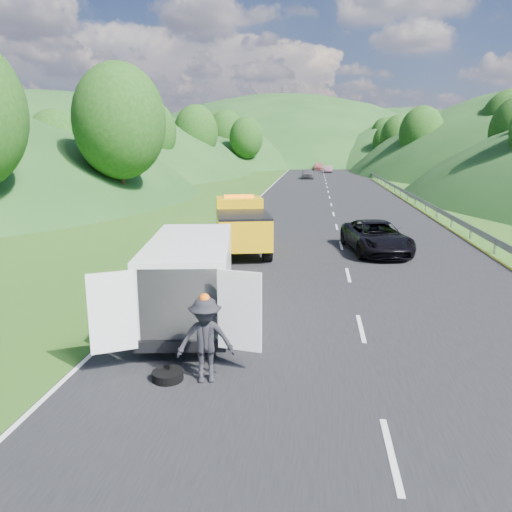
# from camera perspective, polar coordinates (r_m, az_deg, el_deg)

# --- Properties ---
(ground) EXTENTS (320.00, 320.00, 0.00)m
(ground) POSITION_cam_1_polar(r_m,az_deg,el_deg) (16.69, 0.95, -5.44)
(ground) COLOR #38661E
(ground) RESTS_ON ground
(road_surface) EXTENTS (14.00, 200.00, 0.02)m
(road_surface) POSITION_cam_1_polar(r_m,az_deg,el_deg) (56.04, 8.25, 7.27)
(road_surface) COLOR black
(road_surface) RESTS_ON ground
(guardrail) EXTENTS (0.06, 140.00, 1.52)m
(guardrail) POSITION_cam_1_polar(r_m,az_deg,el_deg) (69.03, 14.14, 8.01)
(guardrail) COLOR gray
(guardrail) RESTS_ON ground
(tree_line_left) EXTENTS (14.00, 140.00, 14.00)m
(tree_line_left) POSITION_cam_1_polar(r_m,az_deg,el_deg) (78.70, -8.51, 8.79)
(tree_line_left) COLOR #2E5D1B
(tree_line_left) RESTS_ON ground
(tree_line_right) EXTENTS (14.00, 140.00, 14.00)m
(tree_line_right) POSITION_cam_1_polar(r_m,az_deg,el_deg) (78.91, 22.73, 7.96)
(tree_line_right) COLOR #2E5D1B
(tree_line_right) RESTS_ON ground
(hills_backdrop) EXTENTS (201.00, 288.60, 44.00)m
(hills_backdrop) POSITION_cam_1_polar(r_m,az_deg,el_deg) (150.65, 8.79, 10.59)
(hills_backdrop) COLOR #2D5B23
(hills_backdrop) RESTS_ON ground
(tow_truck) EXTENTS (3.63, 6.63, 2.70)m
(tow_truck) POSITION_cam_1_polar(r_m,az_deg,el_deg) (24.29, -1.74, 3.51)
(tow_truck) COLOR black
(tow_truck) RESTS_ON ground
(white_van) EXTENTS (4.05, 7.42, 2.51)m
(white_van) POSITION_cam_1_polar(r_m,az_deg,el_deg) (14.83, -7.44, -2.17)
(white_van) COLOR black
(white_van) RESTS_ON ground
(woman) EXTENTS (0.59, 0.66, 1.48)m
(woman) POSITION_cam_1_polar(r_m,az_deg,el_deg) (17.86, -9.38, -4.39)
(woman) COLOR white
(woman) RESTS_ON ground
(child) EXTENTS (0.58, 0.48, 1.08)m
(child) POSITION_cam_1_polar(r_m,az_deg,el_deg) (15.58, -4.79, -6.83)
(child) COLOR tan
(child) RESTS_ON ground
(worker) EXTENTS (1.40, 1.01, 1.95)m
(worker) POSITION_cam_1_polar(r_m,az_deg,el_deg) (11.55, -5.69, -14.10)
(worker) COLOR black
(worker) RESTS_ON ground
(suitcase) EXTENTS (0.34, 0.20, 0.55)m
(suitcase) POSITION_cam_1_polar(r_m,az_deg,el_deg) (17.86, -13.45, -3.66)
(suitcase) COLOR #67614D
(suitcase) RESTS_ON ground
(spare_tire) EXTENTS (0.71, 0.71, 0.20)m
(spare_tire) POSITION_cam_1_polar(r_m,az_deg,el_deg) (11.73, -10.03, -13.82)
(spare_tire) COLOR black
(spare_tire) RESTS_ON ground
(passing_suv) EXTENTS (3.40, 5.82, 1.52)m
(passing_suv) POSITION_cam_1_polar(r_m,az_deg,el_deg) (25.06, 13.48, 0.38)
(passing_suv) COLOR black
(passing_suv) RESTS_ON ground
(dist_car_a) EXTENTS (1.81, 4.50, 1.53)m
(dist_car_a) POSITION_cam_1_polar(r_m,az_deg,el_deg) (77.00, 5.91, 8.77)
(dist_car_a) COLOR #454448
(dist_car_a) RESTS_ON ground
(dist_car_b) EXTENTS (1.36, 3.91, 1.29)m
(dist_car_b) POSITION_cam_1_polar(r_m,az_deg,el_deg) (93.73, 8.26, 9.40)
(dist_car_b) COLOR #6C4856
(dist_car_b) RESTS_ON ground
(dist_car_c) EXTENTS (2.03, 5.00, 1.45)m
(dist_car_c) POSITION_cam_1_polar(r_m,az_deg,el_deg) (102.95, 7.16, 9.72)
(dist_car_c) COLOR #A75354
(dist_car_c) RESTS_ON ground
(dist_car_d) EXTENTS (1.81, 4.50, 1.53)m
(dist_car_d) POSITION_cam_1_polar(r_m,az_deg,el_deg) (122.36, 8.40, 10.14)
(dist_car_d) COLOR #46637A
(dist_car_d) RESTS_ON ground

